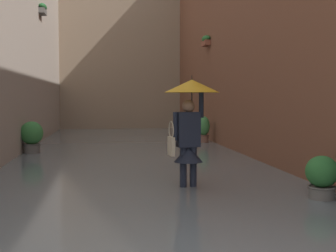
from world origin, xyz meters
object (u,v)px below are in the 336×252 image
at_px(potted_plant_near_left, 204,130).
at_px(potted_plant_mid_left, 322,179).
at_px(person_wading, 190,113).
at_px(potted_plant_mid_right, 32,137).

xyz_separation_m(potted_plant_near_left, potted_plant_mid_left, (0.07, 8.90, -0.14)).
bearing_deg(potted_plant_mid_left, person_wading, -33.20).
xyz_separation_m(person_wading, potted_plant_near_left, (-1.89, -7.70, -0.83)).
bearing_deg(potted_plant_mid_right, potted_plant_mid_left, 129.21).
distance_m(potted_plant_near_left, potted_plant_mid_right, 5.89).
xyz_separation_m(person_wading, potted_plant_mid_left, (-1.82, 1.19, -0.97)).
height_order(person_wading, potted_plant_mid_right, person_wading).
bearing_deg(potted_plant_mid_left, potted_plant_mid_right, -50.79).
bearing_deg(potted_plant_near_left, person_wading, 76.19).
bearing_deg(potted_plant_near_left, potted_plant_mid_right, 23.72).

